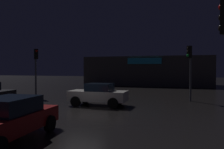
# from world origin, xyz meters

# --- Properties ---
(ground_plane) EXTENTS (120.00, 120.00, 0.00)m
(ground_plane) POSITION_xyz_m (0.00, 0.00, 0.00)
(ground_plane) COLOR black
(store_building) EXTENTS (18.98, 7.88, 4.41)m
(store_building) POSITION_xyz_m (0.74, 24.14, 2.21)
(store_building) COLOR #4C4742
(store_building) RESTS_ON ground
(traffic_signal_opposite) EXTENTS (0.43, 0.41, 4.40)m
(traffic_signal_opposite) POSITION_xyz_m (-7.08, 5.62, 3.06)
(traffic_signal_opposite) COLOR #595B60
(traffic_signal_opposite) RESTS_ON ground
(traffic_signal_cross_left) EXTENTS (0.42, 0.42, 4.39)m
(traffic_signal_cross_left) POSITION_xyz_m (6.44, 6.45, 3.09)
(traffic_signal_cross_left) COLOR #595B60
(traffic_signal_cross_left) RESTS_ON ground
(car_near) EXTENTS (4.02, 1.88, 1.55)m
(car_near) POSITION_xyz_m (0.26, 2.32, 0.80)
(car_near) COLOR silver
(car_near) RESTS_ON ground
(car_far) EXTENTS (2.17, 4.64, 1.55)m
(car_far) POSITION_xyz_m (-0.16, -6.02, 0.79)
(car_far) COLOR #A51414
(car_far) RESTS_ON ground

